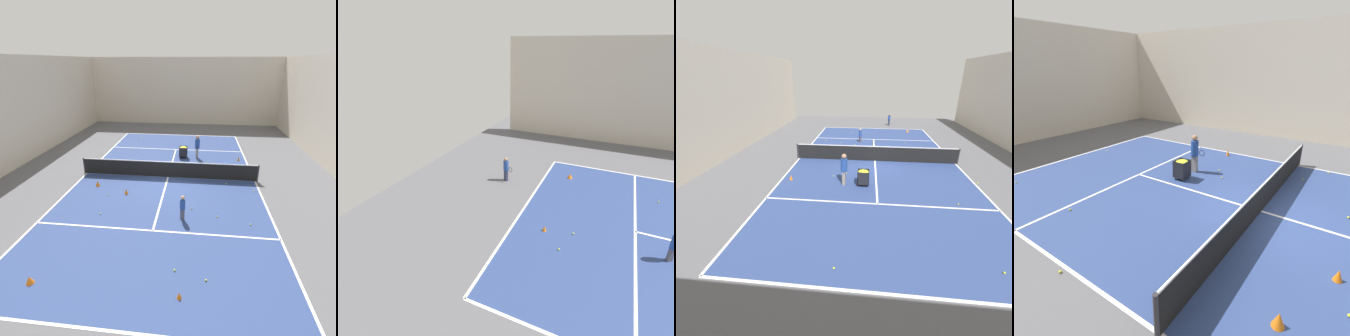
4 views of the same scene
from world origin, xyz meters
The scene contains 37 objects.
ground_plane centered at (0.00, 0.00, 0.00)m, with size 34.54×34.54×0.00m, color #5B5B60.
court_playing_area centered at (0.00, 0.00, 0.00)m, with size 10.63×20.43×0.00m.
line_baseline_near centered at (0.00, -10.22, 0.01)m, with size 10.63×0.10×0.00m, color white.
line_baseline_far centered at (0.00, 10.22, 0.01)m, with size 10.63×0.10×0.00m, color white.
line_sideline_left centered at (-5.31, 0.00, 0.01)m, with size 0.10×20.43×0.00m, color white.
line_sideline_right centered at (5.31, 0.00, 0.01)m, with size 0.10×20.43×0.00m, color white.
line_service_near centered at (0.00, -5.62, 0.01)m, with size 10.63×0.10×0.00m, color white.
line_service_far centered at (0.00, 5.62, 0.01)m, with size 10.63×0.10×0.00m, color white.
line_centre_service centered at (0.00, 0.00, 0.01)m, with size 0.10×11.24×0.00m, color white.
hall_enclosure_left centered at (-10.44, 0.00, 3.59)m, with size 0.15×30.84×7.17m.
hall_enclosure_far centered at (0.00, 15.34, 3.59)m, with size 20.74×0.15×7.17m.
tennis_net centered at (0.00, 0.00, 0.55)m, with size 10.93×0.10×1.06m.
coach_at_net centered at (1.74, 3.77, 0.99)m, with size 0.36×0.68×1.73m.
child_midcourt centered at (1.20, -4.57, 0.70)m, with size 0.34×0.34×1.22m.
ball_cart centered at (0.71, 3.75, 0.61)m, with size 0.60×0.56×0.86m.
training_cone_0 centered at (-2.01, -2.46, 0.15)m, with size 0.21×0.21×0.30m, color orange.
training_cone_1 centered at (-3.52, -8.91, 0.13)m, with size 0.27×0.27×0.26m, color orange.
training_cone_2 centered at (4.77, 3.53, 0.16)m, with size 0.18×0.18×0.31m, color orange.
training_cone_3 centered at (1.40, -8.93, 0.12)m, with size 0.16×0.16×0.23m, color orange.
training_cone_4 centered at (-3.93, -1.68, 0.16)m, with size 0.25×0.25×0.32m, color orange.
tennis_ball_0 centered at (-2.93, -2.76, 0.04)m, with size 0.07×0.07×0.07m, color yellow.
tennis_ball_1 centered at (1.44, 9.52, 0.04)m, with size 0.07×0.07×0.07m, color yellow.
tennis_ball_2 centered at (3.55, -0.57, 0.04)m, with size 0.07×0.07×0.07m, color yellow.
tennis_ball_3 centered at (4.26, -4.71, 0.04)m, with size 0.07×0.07×0.07m, color yellow.
tennis_ball_4 centered at (-5.14, 6.93, 0.04)m, with size 0.07×0.07×0.07m, color yellow.
tennis_ball_5 centered at (1.75, 2.35, 0.04)m, with size 0.07×0.07×0.07m, color yellow.
tennis_ball_6 centered at (2.23, -8.15, 0.04)m, with size 0.07×0.07×0.07m, color yellow.
tennis_ball_7 centered at (2.45, 2.85, 0.04)m, with size 0.07×0.07×0.07m, color yellow.
tennis_ball_8 centered at (-2.71, -4.61, 0.04)m, with size 0.07×0.07×0.07m, color yellow.
tennis_ball_9 centered at (-3.66, 5.31, 0.04)m, with size 0.07×0.07×0.07m, color yellow.
tennis_ball_10 centered at (1.61, -3.63, 0.04)m, with size 0.07×0.07×0.07m, color yellow.
tennis_ball_11 centered at (4.98, -1.37, 0.04)m, with size 0.07×0.07×0.07m, color yellow.
tennis_ball_12 centered at (1.16, -2.44, 0.04)m, with size 0.07×0.07×0.07m, color yellow.
tennis_ball_13 centered at (-3.63, 9.16, 0.04)m, with size 0.07×0.07×0.07m, color yellow.
tennis_ball_14 centered at (-5.49, 2.91, 0.04)m, with size 0.07×0.07×0.07m, color yellow.
tennis_ball_15 centered at (2.82, -4.22, 0.04)m, with size 0.07×0.07×0.07m, color yellow.
tennis_ball_16 centered at (1.15, -7.83, 0.04)m, with size 0.07×0.07×0.07m, color yellow.
Camera 1 is at (1.75, -14.87, 6.77)m, focal length 28.00 mm.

